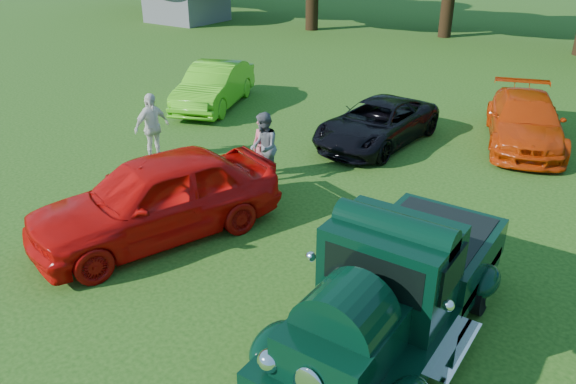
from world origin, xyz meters
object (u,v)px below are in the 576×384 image
Objects in this scene: hero_pickup at (395,289)px; red_convertible at (156,198)px; spectator_white at (152,127)px; back_car_lime at (214,86)px; spectator_grey at (264,147)px; back_car_black at (377,123)px; back_car_orange at (525,121)px; spectator_pink at (262,147)px.

red_convertible is at bearing 177.67° from hero_pickup.
hero_pickup is 2.88× the size of spectator_white.
back_car_lime is 2.58× the size of spectator_grey.
red_convertible is 7.41m from back_car_black.
spectator_white is (-3.11, 2.85, 0.05)m from red_convertible.
back_car_lime is at bearing 143.07° from hero_pickup.
red_convertible is 1.05× the size of back_car_orange.
back_car_orange is at bearing 83.39° from red_convertible.
spectator_white is at bearing -170.06° from spectator_pink.
hero_pickup is 1.04× the size of red_convertible.
back_car_lime is at bearing 137.16° from spectator_pink.
back_car_lime is (-4.94, 7.44, -0.13)m from red_convertible.
red_convertible is at bearing -96.37° from back_car_black.
red_convertible is 3.43m from spectator_grey.
spectator_grey is at bearing -52.70° from spectator_pink.
spectator_white reaches higher than back_car_orange.
hero_pickup is 5.25m from red_convertible.
hero_pickup is 3.53× the size of spectator_pink.
back_car_orange is at bearing -7.63° from back_car_lime.
back_car_lime is 10.01m from back_car_orange.
red_convertible is 1.13× the size of back_car_lime.
spectator_grey reaches higher than back_car_black.
spectator_white is at bearing 159.87° from hero_pickup.
back_car_lime reaches higher than back_car_orange.
spectator_grey is (-4.68, -6.22, 0.17)m from back_car_orange.
back_car_lime is 1.00× the size of back_car_black.
red_convertible is 4.22m from spectator_white.
hero_pickup is 1.09× the size of back_car_orange.
hero_pickup is 12.74m from back_car_lime.
back_car_orange is 2.78× the size of spectator_grey.
red_convertible is at bearing -93.81° from spectator_pink.
spectator_white is (-8.35, 3.06, 0.02)m from hero_pickup.
hero_pickup is 1.17× the size of back_car_black.
back_car_black is 2.45× the size of spectator_white.
back_car_black is 3.01× the size of spectator_pink.
hero_pickup is at bearing -58.53° from back_car_black.
spectator_pink is 0.82× the size of spectator_white.
red_convertible is at bearing -76.72° from back_car_lime.
back_car_lime is 3.00× the size of spectator_pink.
back_car_black is 4.23m from back_car_orange.
spectator_pink is (4.87, -3.78, 0.01)m from back_car_lime.
spectator_white reaches higher than red_convertible.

